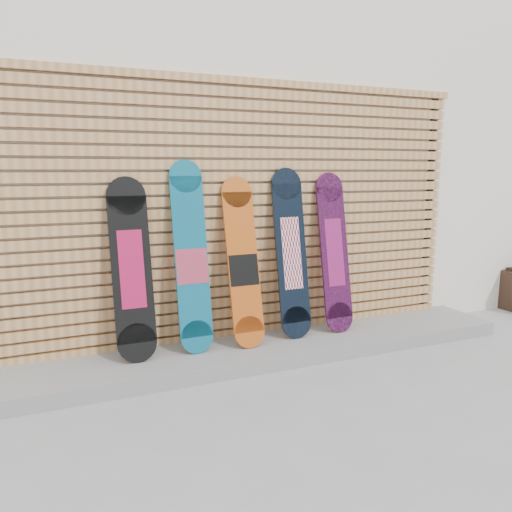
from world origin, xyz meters
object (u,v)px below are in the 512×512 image
object	(u,v)px
snowboard_3	(291,253)
snowboard_1	(191,258)
snowboard_0	(132,269)
snowboard_2	(243,263)
snowboard_4	(334,252)

from	to	relation	value
snowboard_3	snowboard_1	bearing A→B (deg)	-179.45
snowboard_0	snowboard_1	size ratio (longest dim) A/B	0.91
snowboard_0	snowboard_1	bearing A→B (deg)	0.19
snowboard_0	snowboard_2	bearing A→B (deg)	-1.56
snowboard_1	snowboard_4	size ratio (longest dim) A/B	1.07
snowboard_2	snowboard_4	world-z (taller)	snowboard_4
snowboard_0	snowboard_4	size ratio (longest dim) A/B	0.98
snowboard_2	snowboard_3	world-z (taller)	snowboard_3
snowboard_0	snowboard_1	distance (m)	0.47
snowboard_2	snowboard_4	xyz separation A→B (m)	(0.89, 0.03, 0.02)
snowboard_2	snowboard_3	xyz separation A→B (m)	(0.46, 0.03, 0.05)
snowboard_1	snowboard_3	xyz separation A→B (m)	(0.89, 0.01, -0.02)
snowboard_3	snowboard_4	distance (m)	0.43
snowboard_1	snowboard_4	distance (m)	1.32
snowboard_1	snowboard_4	world-z (taller)	snowboard_1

